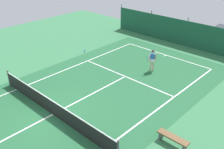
# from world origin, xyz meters

# --- Properties ---
(ground_plane) EXTENTS (36.00, 36.00, 0.00)m
(ground_plane) POSITION_xyz_m (0.00, 0.00, 0.00)
(ground_plane) COLOR #387A4C
(court_surface) EXTENTS (11.02, 26.60, 0.01)m
(court_surface) POSITION_xyz_m (0.00, 0.00, 0.00)
(court_surface) COLOR #236038
(court_surface) RESTS_ON ground
(tennis_net) EXTENTS (10.12, 0.10, 1.10)m
(tennis_net) POSITION_xyz_m (0.00, 0.00, 0.51)
(tennis_net) COLOR black
(tennis_net) RESTS_ON ground
(back_fence) EXTENTS (16.30, 0.98, 2.70)m
(back_fence) POSITION_xyz_m (-0.00, 15.58, 0.67)
(back_fence) COLOR #195138
(back_fence) RESTS_ON ground
(tennis_player) EXTENTS (0.56, 0.83, 1.64)m
(tennis_player) POSITION_xyz_m (0.82, 8.54, 0.96)
(tennis_player) COLOR #D8AD8C
(tennis_player) RESTS_ON ground
(tennis_ball_near_player) EXTENTS (0.07, 0.07, 0.07)m
(tennis_ball_near_player) POSITION_xyz_m (1.12, 11.94, 0.03)
(tennis_ball_near_player) COLOR #CCDB33
(tennis_ball_near_player) RESTS_ON ground
(tennis_ball_midcourt) EXTENTS (0.07, 0.07, 0.07)m
(tennis_ball_midcourt) POSITION_xyz_m (2.62, 12.19, 0.03)
(tennis_ball_midcourt) COLOR #CCDB33
(tennis_ball_midcourt) RESTS_ON ground
(tennis_ball_by_sideline) EXTENTS (0.07, 0.07, 0.07)m
(tennis_ball_by_sideline) POSITION_xyz_m (-3.81, 3.70, 0.03)
(tennis_ball_by_sideline) COLOR #CCDB33
(tennis_ball_by_sideline) RESTS_ON ground
(parked_car) EXTENTS (2.24, 4.32, 1.68)m
(parked_car) POSITION_xyz_m (2.36, 17.88, 0.84)
(parked_car) COLOR black
(parked_car) RESTS_ON ground
(courtside_bench) EXTENTS (1.60, 0.40, 0.49)m
(courtside_bench) POSITION_xyz_m (6.31, 2.53, 0.37)
(courtside_bench) COLOR brown
(courtside_bench) RESTS_ON ground
(water_bottle) EXTENTS (0.08, 0.08, 0.24)m
(water_bottle) POSITION_xyz_m (-5.76, 7.51, 0.12)
(water_bottle) COLOR #338CD8
(water_bottle) RESTS_ON ground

